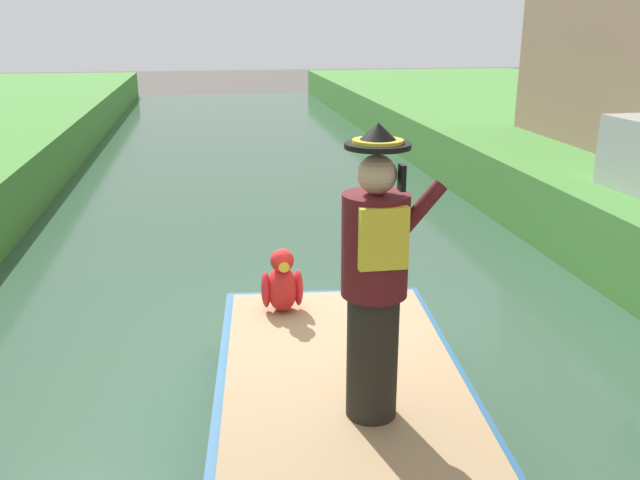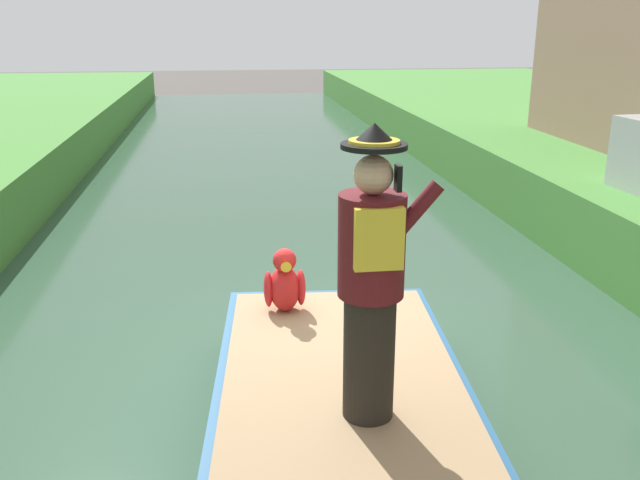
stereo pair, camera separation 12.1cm
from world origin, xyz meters
The scene contains 5 objects.
ground_plane centered at (0.00, 0.00, 0.00)m, with size 80.00×80.00×0.00m, color #4C4742.
canal_water centered at (0.00, 0.00, 0.05)m, with size 7.10×48.00×0.10m, color #33513D.
boat centered at (0.00, -1.80, 0.40)m, with size 2.14×4.33×0.61m.
person_pirate centered at (0.12, -1.94, 1.64)m, with size 0.61×0.42×1.85m.
parrot_plush centered at (-0.26, -0.23, 0.95)m, with size 0.36×0.34×0.57m.
Camera 2 is at (-0.71, -5.67, 3.11)m, focal length 38.46 mm.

